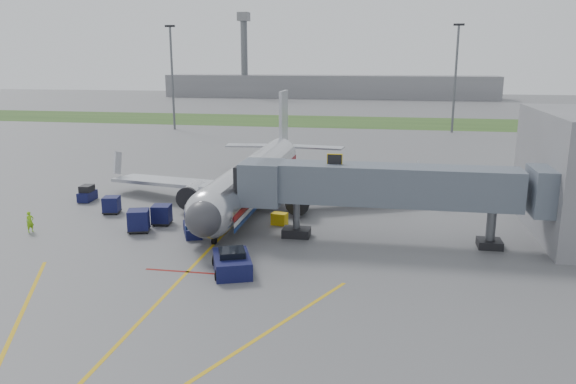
% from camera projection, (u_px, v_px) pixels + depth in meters
% --- Properties ---
extents(ground, '(400.00, 400.00, 0.00)m').
position_uv_depth(ground, '(206.00, 252.00, 41.87)').
color(ground, '#565659').
rests_on(ground, ground).
extents(grass_strip, '(300.00, 25.00, 0.01)m').
position_uv_depth(grass_strip, '(332.00, 122.00, 127.98)').
color(grass_strip, '#2D4C1E').
rests_on(grass_strip, ground).
extents(apron_markings, '(21.52, 50.00, 0.01)m').
position_uv_depth(apron_markings, '(168.00, 292.00, 34.79)').
color(apron_markings, gold).
rests_on(apron_markings, ground).
extents(airliner, '(32.10, 35.67, 10.25)m').
position_uv_depth(airliner, '(254.00, 176.00, 55.85)').
color(airliner, silver).
rests_on(airliner, ground).
extents(jet_bridge, '(25.30, 4.00, 6.90)m').
position_uv_depth(jet_bridge, '(384.00, 186.00, 43.37)').
color(jet_bridge, slate).
rests_on(jet_bridge, ground).
extents(light_mast_left, '(2.00, 0.44, 20.40)m').
position_uv_depth(light_mast_left, '(172.00, 75.00, 111.57)').
color(light_mast_left, '#595B60').
rests_on(light_mast_left, ground).
extents(light_mast_right, '(2.00, 0.44, 20.40)m').
position_uv_depth(light_mast_right, '(455.00, 76.00, 106.76)').
color(light_mast_right, '#595B60').
rests_on(light_mast_right, ground).
extents(distant_terminal, '(120.00, 14.00, 8.00)m').
position_uv_depth(distant_terminal, '(328.00, 86.00, 205.34)').
color(distant_terminal, slate).
rests_on(distant_terminal, ground).
extents(control_tower, '(4.00, 4.00, 30.00)m').
position_uv_depth(control_tower, '(244.00, 49.00, 202.68)').
color(control_tower, '#595B60').
rests_on(control_tower, ground).
extents(pushback_tug, '(3.60, 4.46, 1.61)m').
position_uv_depth(pushback_tug, '(232.00, 263.00, 37.84)').
color(pushback_tug, '#0C1137').
rests_on(pushback_tug, ground).
extents(baggage_tug, '(1.36, 2.38, 1.61)m').
position_uv_depth(baggage_tug, '(87.00, 194.00, 56.84)').
color(baggage_tug, '#0C1137').
rests_on(baggage_tug, ground).
extents(baggage_cart_a, '(2.18, 2.18, 1.86)m').
position_uv_depth(baggage_cart_a, '(139.00, 221.00, 46.68)').
color(baggage_cart_a, '#0C1137').
rests_on(baggage_cart_a, ground).
extents(baggage_cart_b, '(1.80, 1.80, 1.71)m').
position_uv_depth(baggage_cart_b, '(162.00, 215.00, 48.76)').
color(baggage_cart_b, '#0C1137').
rests_on(baggage_cart_b, ground).
extents(baggage_cart_c, '(1.73, 1.73, 1.58)m').
position_uv_depth(baggage_cart_c, '(112.00, 205.00, 52.26)').
color(baggage_cart_c, '#0C1137').
rests_on(baggage_cart_c, ground).
extents(belt_loader, '(2.65, 4.10, 1.96)m').
position_uv_depth(belt_loader, '(192.00, 229.00, 46.06)').
color(belt_loader, '#0C1137').
rests_on(belt_loader, ground).
extents(ground_power_cart, '(1.46, 1.11, 1.05)m').
position_uv_depth(ground_power_cart, '(279.00, 219.00, 48.71)').
color(ground_power_cart, yellow).
rests_on(ground_power_cart, ground).
extents(ramp_worker, '(0.69, 0.77, 1.76)m').
position_uv_depth(ramp_worker, '(30.00, 222.00, 46.57)').
color(ramp_worker, '#83CE18').
rests_on(ramp_worker, ground).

